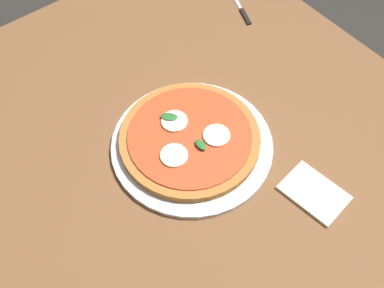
{
  "coord_description": "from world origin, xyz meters",
  "views": [
    {
      "loc": [
        -0.43,
        0.39,
        1.64
      ],
      "look_at": [
        0.03,
        0.02,
        0.78
      ],
      "focal_mm": 44.48,
      "sensor_mm": 36.0,
      "label": 1
    }
  ],
  "objects_px": {
    "serving_tray": "(192,145)",
    "dining_table": "(208,173)",
    "pizza": "(190,138)",
    "knife": "(242,10)",
    "napkin": "(314,193)"
  },
  "relations": [
    {
      "from": "serving_tray",
      "to": "pizza",
      "type": "xyz_separation_m",
      "value": [
        0.01,
        -0.0,
        0.02
      ]
    },
    {
      "from": "knife",
      "to": "dining_table",
      "type": "bearing_deg",
      "value": 129.56
    },
    {
      "from": "pizza",
      "to": "knife",
      "type": "distance_m",
      "value": 0.47
    },
    {
      "from": "serving_tray",
      "to": "knife",
      "type": "height_order",
      "value": "serving_tray"
    },
    {
      "from": "pizza",
      "to": "napkin",
      "type": "xyz_separation_m",
      "value": [
        -0.26,
        -0.12,
        -0.02
      ]
    },
    {
      "from": "pizza",
      "to": "napkin",
      "type": "distance_m",
      "value": 0.29
    },
    {
      "from": "serving_tray",
      "to": "dining_table",
      "type": "bearing_deg",
      "value": -140.62
    },
    {
      "from": "knife",
      "to": "serving_tray",
      "type": "bearing_deg",
      "value": 124.95
    },
    {
      "from": "dining_table",
      "to": "serving_tray",
      "type": "relative_size",
      "value": 3.65
    },
    {
      "from": "dining_table",
      "to": "pizza",
      "type": "height_order",
      "value": "pizza"
    },
    {
      "from": "pizza",
      "to": "napkin",
      "type": "height_order",
      "value": "pizza"
    },
    {
      "from": "dining_table",
      "to": "serving_tray",
      "type": "bearing_deg",
      "value": 39.38
    },
    {
      "from": "pizza",
      "to": "serving_tray",
      "type": "bearing_deg",
      "value": 178.12
    },
    {
      "from": "knife",
      "to": "napkin",
      "type": "bearing_deg",
      "value": 153.2
    },
    {
      "from": "serving_tray",
      "to": "knife",
      "type": "relative_size",
      "value": 2.25
    }
  ]
}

